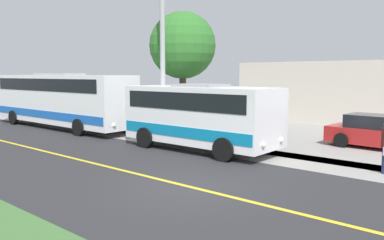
{
  "coord_description": "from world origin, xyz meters",
  "views": [
    {
      "loc": [
        8.22,
        7.12,
        3.21
      ],
      "look_at": [
        -3.5,
        -2.79,
        1.4
      ],
      "focal_mm": 36.4,
      "sensor_mm": 36.0,
      "label": 1
    }
  ],
  "objects_px": {
    "shuttle_bus_front": "(201,114)",
    "transit_bus_rear": "(60,98)",
    "parked_car_near": "(380,133)",
    "tree_curbside": "(183,46)",
    "street_light_pole": "(161,38)"
  },
  "relations": [
    {
      "from": "shuttle_bus_front",
      "to": "transit_bus_rear",
      "type": "xyz_separation_m",
      "value": [
        0.09,
        -10.8,
        0.25
      ]
    },
    {
      "from": "parked_car_near",
      "to": "tree_curbside",
      "type": "xyz_separation_m",
      "value": [
        2.39,
        -9.33,
        4.01
      ]
    },
    {
      "from": "shuttle_bus_front",
      "to": "parked_car_near",
      "type": "height_order",
      "value": "shuttle_bus_front"
    },
    {
      "from": "shuttle_bus_front",
      "to": "transit_bus_rear",
      "type": "bearing_deg",
      "value": -89.53
    },
    {
      "from": "shuttle_bus_front",
      "to": "tree_curbside",
      "type": "relative_size",
      "value": 1.07
    },
    {
      "from": "street_light_pole",
      "to": "parked_car_near",
      "type": "height_order",
      "value": "street_light_pole"
    },
    {
      "from": "shuttle_bus_front",
      "to": "parked_car_near",
      "type": "bearing_deg",
      "value": 132.15
    },
    {
      "from": "tree_curbside",
      "to": "parked_car_near",
      "type": "bearing_deg",
      "value": 104.34
    },
    {
      "from": "shuttle_bus_front",
      "to": "transit_bus_rear",
      "type": "relative_size",
      "value": 0.59
    },
    {
      "from": "transit_bus_rear",
      "to": "tree_curbside",
      "type": "bearing_deg",
      "value": 112.06
    },
    {
      "from": "street_light_pole",
      "to": "parked_car_near",
      "type": "bearing_deg",
      "value": 120.06
    },
    {
      "from": "street_light_pole",
      "to": "parked_car_near",
      "type": "xyz_separation_m",
      "value": [
        -4.9,
        8.46,
        -4.21
      ]
    },
    {
      "from": "parked_car_near",
      "to": "tree_curbside",
      "type": "distance_m",
      "value": 10.43
    },
    {
      "from": "shuttle_bus_front",
      "to": "tree_curbside",
      "type": "xyz_separation_m",
      "value": [
        -2.85,
        -3.54,
        3.15
      ]
    },
    {
      "from": "shuttle_bus_front",
      "to": "street_light_pole",
      "type": "height_order",
      "value": "street_light_pole"
    }
  ]
}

